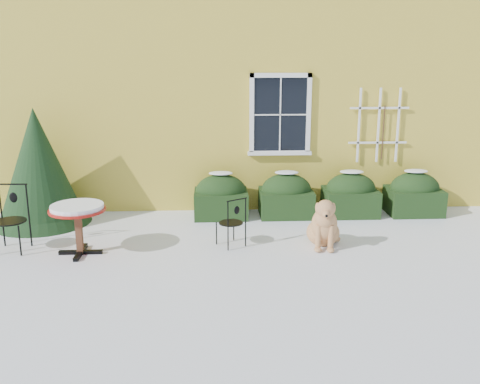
{
  "coord_description": "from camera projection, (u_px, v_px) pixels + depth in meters",
  "views": [
    {
      "loc": [
        -0.44,
        -7.68,
        3.16
      ],
      "look_at": [
        0.0,
        1.0,
        0.9
      ],
      "focal_mm": 40.0,
      "sensor_mm": 36.0,
      "label": 1
    }
  ],
  "objects": [
    {
      "name": "patio_chair_near",
      "position": [
        232.0,
        222.0,
        8.94
      ],
      "size": [
        0.52,
        0.52,
        0.85
      ],
      "rotation": [
        0.0,
        0.0,
        3.7
      ],
      "color": "black",
      "rests_on": "ground"
    },
    {
      "name": "patio_chair_far",
      "position": [
        11.0,
        218.0,
        8.74
      ],
      "size": [
        0.52,
        0.52,
        1.09
      ],
      "rotation": [
        0.0,
        0.0,
        -0.05
      ],
      "color": "black",
      "rests_on": "ground"
    },
    {
      "name": "dog",
      "position": [
        324.0,
        226.0,
        8.92
      ],
      "size": [
        0.64,
        0.97,
        0.89
      ],
      "rotation": [
        0.0,
        0.0,
        -0.13
      ],
      "color": "tan",
      "rests_on": "ground"
    },
    {
      "name": "house",
      "position": [
        229.0,
        51.0,
        14.19
      ],
      "size": [
        12.4,
        8.4,
        6.4
      ],
      "color": "yellow",
      "rests_on": "ground"
    },
    {
      "name": "ground",
      "position": [
        243.0,
        265.0,
        8.24
      ],
      "size": [
        80.0,
        80.0,
        0.0
      ],
      "primitive_type": "plane",
      "color": "white",
      "rests_on": "ground"
    },
    {
      "name": "bistro_table",
      "position": [
        77.0,
        213.0,
        8.51
      ],
      "size": [
        0.9,
        0.9,
        0.83
      ],
      "rotation": [
        0.0,
        0.0,
        0.21
      ],
      "color": "black",
      "rests_on": "ground"
    },
    {
      "name": "evergreen_shrub",
      "position": [
        39.0,
        178.0,
        10.07
      ],
      "size": [
        1.82,
        1.82,
        2.2
      ],
      "rotation": [
        0.0,
        0.0,
        0.33
      ],
      "color": "black",
      "rests_on": "ground"
    },
    {
      "name": "hedge_row",
      "position": [
        318.0,
        196.0,
        10.68
      ],
      "size": [
        4.95,
        0.8,
        0.91
      ],
      "color": "black",
      "rests_on": "ground"
    }
  ]
}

